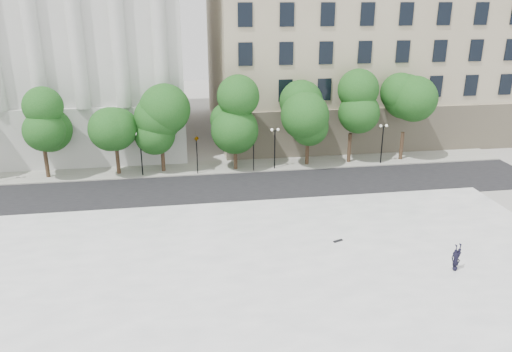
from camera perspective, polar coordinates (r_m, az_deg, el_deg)
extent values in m
plane|color=#AEABA4|center=(27.66, -2.01, -15.11)|extent=(160.00, 160.00, 0.00)
cube|color=white|center=(30.04, -2.73, -11.52)|extent=(44.00, 22.00, 0.45)
cube|color=black|center=(43.61, -4.92, -1.60)|extent=(60.00, 8.00, 0.02)
cube|color=#B5B4A7|center=(49.22, -5.44, 0.96)|extent=(60.00, 4.00, 0.12)
cube|color=beige|center=(63.32, -22.92, 15.24)|extent=(30.00, 26.00, 25.00)
cube|color=#BCAF8F|center=(65.80, 11.56, 14.70)|extent=(36.00, 26.00, 21.00)
cylinder|color=black|center=(47.04, -6.75, 2.19)|extent=(0.10, 0.10, 3.50)
imported|color=black|center=(46.45, -6.85, 4.69)|extent=(0.83, 1.94, 0.77)
cylinder|color=black|center=(47.51, -0.28, 2.50)|extent=(0.10, 0.10, 3.50)
imported|color=black|center=(46.93, -0.28, 4.96)|extent=(0.97, 1.80, 0.72)
imported|color=black|center=(32.44, 21.79, -9.60)|extent=(0.87, 1.80, 0.47)
cube|color=black|center=(34.02, 9.35, -7.32)|extent=(0.71, 0.41, 0.07)
cylinder|color=#382619|center=(49.77, -22.83, 1.43)|extent=(0.36, 0.36, 3.02)
sphere|color=#144814|center=(48.75, -23.46, 6.02)|extent=(3.72, 3.72, 3.72)
cylinder|color=#382619|center=(48.54, -15.53, 1.89)|extent=(0.36, 0.36, 3.10)
sphere|color=#144814|center=(47.48, -15.99, 6.72)|extent=(3.49, 3.49, 3.49)
cylinder|color=#382619|center=(48.39, -10.59, 1.98)|extent=(0.36, 0.36, 2.69)
sphere|color=#144814|center=(47.44, -10.86, 6.18)|extent=(4.10, 4.10, 4.10)
cylinder|color=#382619|center=(48.16, -2.36, 2.34)|extent=(0.36, 0.36, 2.88)
sphere|color=#144814|center=(47.15, -2.43, 6.88)|extent=(3.89, 3.89, 3.89)
cylinder|color=#382619|center=(49.85, 5.86, 2.63)|extent=(0.36, 0.36, 2.51)
sphere|color=#144814|center=(48.97, 6.00, 6.44)|extent=(3.92, 3.92, 3.92)
cylinder|color=#382619|center=(51.06, 10.61, 3.14)|extent=(0.36, 0.36, 3.07)
sphere|color=#144814|center=(50.06, 10.91, 7.72)|extent=(3.59, 3.59, 3.59)
cylinder|color=#382619|center=(53.25, 16.29, 3.29)|extent=(0.36, 0.36, 2.95)
sphere|color=#144814|center=(52.31, 16.71, 7.50)|extent=(4.19, 4.19, 4.19)
cylinder|color=black|center=(47.36, -12.97, 2.27)|extent=(0.12, 0.12, 4.03)
cube|color=black|center=(46.82, -13.16, 4.62)|extent=(0.60, 0.06, 0.06)
sphere|color=white|center=(46.82, -13.54, 4.72)|extent=(0.28, 0.28, 0.28)
sphere|color=white|center=(46.77, -12.80, 4.76)|extent=(0.28, 0.28, 0.28)
cylinder|color=black|center=(48.08, 2.15, 2.95)|extent=(0.12, 0.12, 3.91)
cube|color=black|center=(47.56, 2.18, 5.20)|extent=(0.60, 0.06, 0.06)
sphere|color=white|center=(47.48, 1.83, 5.31)|extent=(0.28, 0.28, 0.28)
sphere|color=white|center=(47.59, 2.54, 5.33)|extent=(0.28, 0.28, 0.28)
cylinder|color=black|center=(51.23, 14.19, 3.38)|extent=(0.12, 0.12, 3.86)
cube|color=black|center=(50.74, 14.38, 5.48)|extent=(0.60, 0.06, 0.06)
sphere|color=white|center=(50.60, 14.07, 5.58)|extent=(0.28, 0.28, 0.28)
sphere|color=white|center=(50.84, 14.70, 5.59)|extent=(0.28, 0.28, 0.28)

